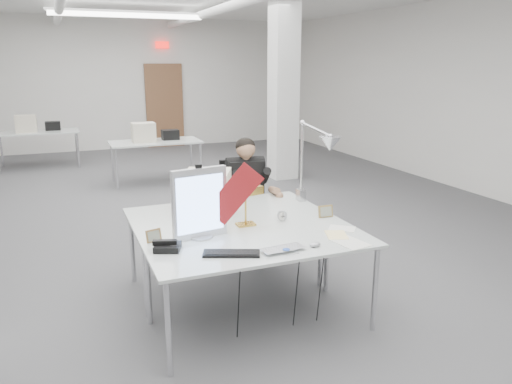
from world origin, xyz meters
TOP-DOWN VIEW (x-y plane):
  - room_shell at (0.04, 0.13)m, footprint 10.04×14.04m
  - desk_main at (0.00, -2.50)m, footprint 1.80×0.90m
  - desk_second at (0.00, -1.60)m, footprint 1.80×0.90m
  - bg_desk_a at (0.20, 3.00)m, footprint 1.60×0.80m
  - bg_desk_b at (-1.80, 5.20)m, footprint 1.60×0.80m
  - office_chair at (0.47, -0.88)m, footprint 0.61×0.61m
  - seated_person at (0.47, -0.93)m, footprint 0.58×0.69m
  - monitor at (-0.42, -2.23)m, footprint 0.47×0.12m
  - pennant at (-0.14, -2.27)m, footprint 0.47×0.17m
  - keyboard at (-0.31, -2.69)m, footprint 0.44×0.29m
  - laptop at (0.08, -2.81)m, footprint 0.36×0.25m
  - mouse at (0.34, -2.77)m, footprint 0.11×0.09m
  - bankers_lamp at (0.03, -2.08)m, footprint 0.34×0.20m
  - desk_phone at (-0.73, -2.42)m, footprint 0.24×0.23m
  - picture_frame_left at (-0.79, -2.19)m, footprint 0.13×0.07m
  - picture_frame_right at (0.80, -2.13)m, footprint 0.14×0.04m
  - desk_clock at (0.38, -2.08)m, footprint 0.10×0.06m
  - paper_stack_a at (0.64, -2.80)m, footprint 0.25×0.32m
  - paper_stack_b at (0.63, -2.60)m, footprint 0.23×0.27m
  - paper_stack_c at (0.76, -2.48)m, footprint 0.27×0.26m
  - beige_monitor at (-0.15, -1.55)m, footprint 0.54×0.53m
  - architect_lamp at (0.84, -1.79)m, footprint 0.32×0.74m

SIDE VIEW (x-z plane):
  - office_chair at x=0.47m, z-range 0.00..1.13m
  - desk_main at x=0.00m, z-range 0.73..0.75m
  - desk_second at x=0.00m, z-range 0.73..0.75m
  - bg_desk_a at x=0.20m, z-range 0.73..0.75m
  - bg_desk_b at x=-1.80m, z-range 0.73..0.75m
  - paper_stack_a at x=0.64m, z-range 0.76..0.76m
  - paper_stack_c at x=0.76m, z-range 0.76..0.76m
  - paper_stack_b at x=0.63m, z-range 0.76..0.76m
  - keyboard at x=-0.31m, z-range 0.76..0.78m
  - laptop at x=0.08m, z-range 0.76..0.78m
  - mouse at x=0.34m, z-range 0.76..0.79m
  - desk_phone at x=-0.73m, z-range 0.76..0.80m
  - desk_clock at x=0.38m, z-range 0.76..0.85m
  - picture_frame_left at x=-0.79m, z-range 0.75..0.86m
  - picture_frame_right at x=0.80m, z-range 0.75..0.87m
  - seated_person at x=0.47m, z-range 0.42..1.38m
  - bankers_lamp at x=0.03m, z-range 0.76..1.12m
  - beige_monitor at x=-0.15m, z-range 0.76..1.15m
  - monitor at x=-0.42m, z-range 0.76..1.33m
  - pennant at x=-0.14m, z-range 0.84..1.36m
  - architect_lamp at x=0.84m, z-range 0.75..1.67m
  - room_shell at x=0.04m, z-range 0.07..3.31m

